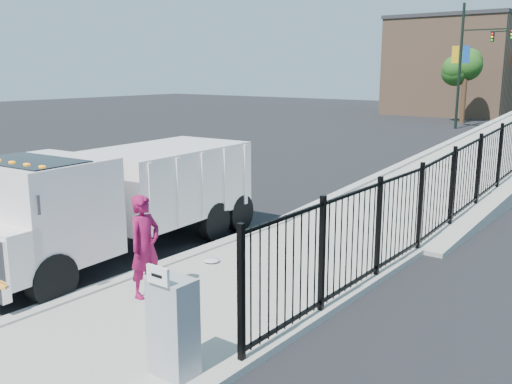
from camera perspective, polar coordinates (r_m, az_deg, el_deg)
The scene contains 12 objects.
ground at distance 11.41m, azimuth -9.16°, elevation -7.70°, with size 120.00×120.00×0.00m, color black.
sidewalk at distance 8.82m, azimuth -9.94°, elevation -13.44°, with size 3.55×12.00×0.12m, color #9E998E.
curb at distance 10.21m, azimuth -17.44°, elevation -10.07°, with size 0.30×12.00×0.16m, color #ADAAA3.
ramp at distance 24.33m, azimuth 23.23°, elevation 2.07°, with size 3.95×24.00×1.70m, color #9E998E.
truck at distance 12.01m, azimuth -13.88°, elevation -0.39°, with size 2.65×6.93×2.33m.
worker at distance 9.64m, azimuth -11.06°, elevation -5.34°, with size 0.63×0.41×1.73m, color maroon.
utility_cabinet at distance 7.27m, azimuth -8.27°, elevation -13.20°, with size 0.55×0.40×1.25m, color gray.
arrow_sign at distance 6.85m, azimuth -9.78°, elevation -8.22°, with size 0.35×0.04×0.22m, color white.
debris at distance 11.35m, azimuth -4.47°, elevation -6.81°, with size 0.33×0.33×0.08m, color silver.
light_pole_0 at distance 40.06m, azimuth 20.17°, elevation 12.17°, with size 3.77×0.22×8.00m.
tree_0 at distance 44.73m, azimuth 20.23°, elevation 11.51°, with size 2.27×2.27×5.13m.
building at distance 54.02m, azimuth 19.56°, elevation 11.63°, with size 10.00×10.00×8.00m, color #8C664C.
Camera 1 is at (7.85, -7.33, 3.84)m, focal length 40.00 mm.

